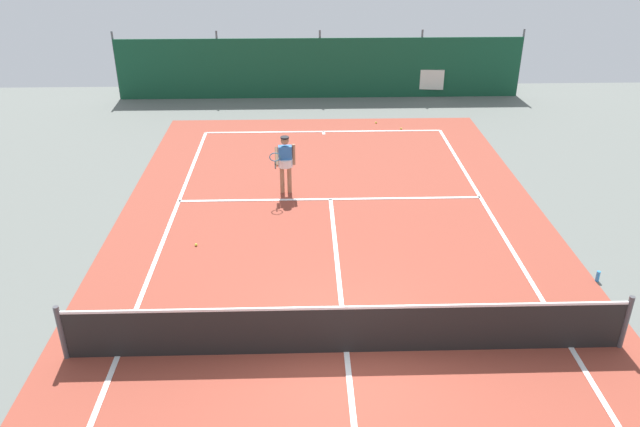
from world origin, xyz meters
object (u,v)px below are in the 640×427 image
tennis_ball_by_sideline (376,123)px  water_bottle (598,276)px  tennis_ball_near_player (196,245)px  tennis_net (347,329)px  tennis_ball_midcourt (401,129)px  parked_car (419,64)px  tennis_player (285,161)px

tennis_ball_by_sideline → water_bottle: bearing=-71.2°
tennis_ball_near_player → water_bottle: size_ratio=0.28×
tennis_net → tennis_ball_midcourt: bearing=77.1°
tennis_net → parked_car: size_ratio=2.30×
tennis_ball_midcourt → parked_car: size_ratio=0.02×
tennis_ball_near_player → parked_car: size_ratio=0.02×
tennis_net → tennis_ball_near_player: size_ratio=153.33×
tennis_net → tennis_ball_near_player: bearing=129.8°
tennis_player → parked_car: 12.60m
tennis_ball_midcourt → tennis_player: bearing=-127.5°
tennis_player → water_bottle: size_ratio=6.83×
tennis_ball_by_sideline → water_bottle: 11.15m
tennis_net → parked_car: 18.67m
tennis_ball_near_player → water_bottle: (8.82, -1.77, 0.09)m
tennis_ball_midcourt → tennis_ball_by_sideline: 1.06m
water_bottle → tennis_ball_midcourt: bearing=105.7°
tennis_ball_midcourt → tennis_ball_near_player: bearing=-126.7°
tennis_net → tennis_ball_near_player: 5.16m
water_bottle → parked_car: bearing=94.0°
tennis_player → tennis_ball_near_player: tennis_player is taller
tennis_player → parked_car: (5.63, 11.27, -0.12)m
tennis_ball_near_player → parked_car: (7.69, 14.19, 0.81)m
tennis_ball_by_sideline → tennis_ball_near_player: bearing=-120.7°
tennis_ball_near_player → parked_car: bearing=61.5°
tennis_net → water_bottle: (5.53, 2.18, -0.39)m
tennis_ball_midcourt → water_bottle: size_ratio=0.28×
parked_car → water_bottle: 16.02m
tennis_ball_by_sideline → parked_car: (2.46, 5.40, 0.81)m
tennis_player → tennis_ball_by_sideline: size_ratio=24.85×
tennis_player → parked_car: bearing=-119.7°
tennis_net → tennis_ball_by_sideline: 12.90m
water_bottle → tennis_player: bearing=145.2°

